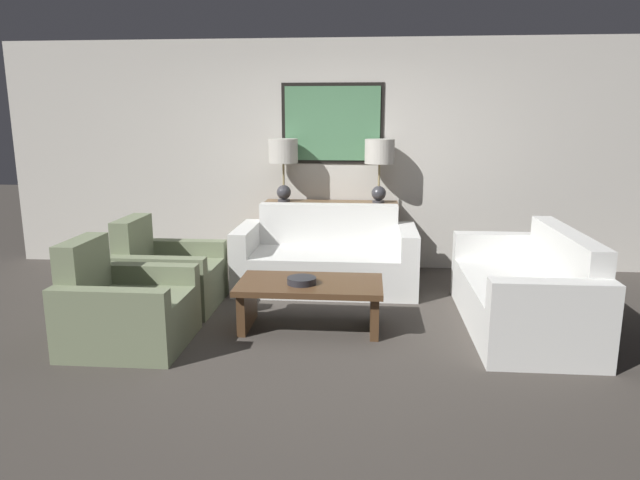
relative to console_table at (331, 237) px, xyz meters
name	(u,v)px	position (x,y,z in m)	size (l,w,h in m)	color
ground_plane	(314,335)	(0.00, -2.06, -0.41)	(20.00, 20.00, 0.00)	#3D3833
back_wall	(333,155)	(0.00, 0.27, 0.92)	(7.82, 0.12, 2.65)	beige
console_table	(331,237)	(0.00, 0.00, 0.00)	(1.54, 0.37, 0.82)	brown
table_lamp_left	(283,157)	(-0.55, 0.00, 0.92)	(0.33, 0.33, 0.72)	#333338
table_lamp_right	(379,158)	(0.55, 0.00, 0.92)	(0.33, 0.33, 0.72)	#333338
couch_by_back_wall	(326,261)	(0.00, -0.68, -0.12)	(1.86, 0.89, 0.85)	silver
couch_by_side	(526,294)	(1.78, -1.70, -0.12)	(0.89, 1.86, 0.85)	silver
coffee_table	(310,294)	(-0.05, -1.89, -0.10)	(1.22, 0.66, 0.41)	#4C331E
decorative_bowl	(302,281)	(-0.11, -1.95, 0.03)	(0.24, 0.24, 0.06)	#232328
armchair_near_back_wall	(167,277)	(-1.47, -1.42, -0.13)	(0.89, 0.85, 0.85)	#707A5B
armchair_near_camera	(125,311)	(-1.47, -2.37, -0.13)	(0.89, 0.85, 0.85)	#707A5B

